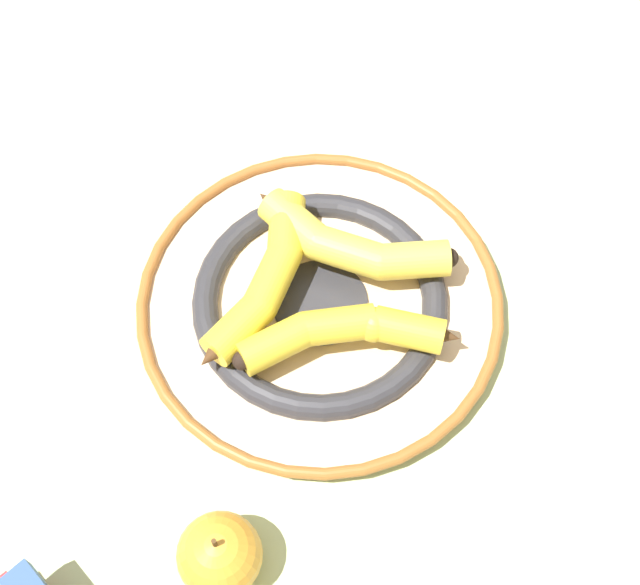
{
  "coord_description": "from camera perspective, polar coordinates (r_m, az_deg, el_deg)",
  "views": [
    {
      "loc": [
        -0.37,
        -0.04,
        0.77
      ],
      "look_at": [
        0.03,
        0.03,
        0.04
      ],
      "focal_mm": 50.0,
      "sensor_mm": 36.0,
      "label": 1
    }
  ],
  "objects": [
    {
      "name": "ground_plane",
      "position": [
        0.86,
        1.71,
        -3.33
      ],
      "size": [
        2.8,
        2.8,
        0.0
      ],
      "primitive_type": "plane",
      "color": "#B2C693"
    },
    {
      "name": "apple",
      "position": [
        0.76,
        -6.44,
        -16.36
      ],
      "size": [
        0.07,
        0.07,
        0.08
      ],
      "color": "gold",
      "rests_on": "ground_plane"
    },
    {
      "name": "decorative_bowl",
      "position": [
        0.86,
        0.0,
        -0.68
      ],
      "size": [
        0.35,
        0.35,
        0.03
      ],
      "color": "beige",
      "rests_on": "ground_plane"
    },
    {
      "name": "banana_a",
      "position": [
        0.81,
        1.61,
        -2.51
      ],
      "size": [
        0.09,
        0.2,
        0.03
      ],
      "rotation": [
        0.0,
        0.0,
        1.88
      ],
      "color": "yellow",
      "rests_on": "decorative_bowl"
    },
    {
      "name": "banana_c",
      "position": [
        0.85,
        1.8,
        3.11
      ],
      "size": [
        0.09,
        0.21,
        0.04
      ],
      "rotation": [
        0.0,
        0.0,
        -1.75
      ],
      "color": "yellow",
      "rests_on": "decorative_bowl"
    },
    {
      "name": "banana_b",
      "position": [
        0.83,
        -3.57,
        0.73
      ],
      "size": [
        0.2,
        0.08,
        0.03
      ],
      "rotation": [
        0.0,
        0.0,
        -0.2
      ],
      "color": "yellow",
      "rests_on": "decorative_bowl"
    }
  ]
}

